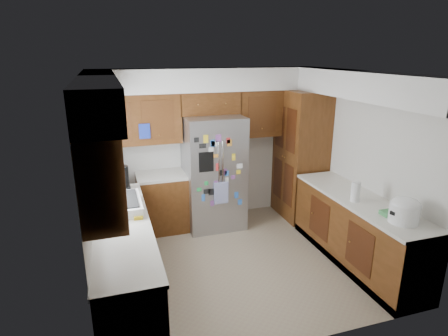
{
  "coord_description": "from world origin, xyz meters",
  "views": [
    {
      "loc": [
        -1.55,
        -4.23,
        2.73
      ],
      "look_at": [
        -0.1,
        0.35,
        1.24
      ],
      "focal_mm": 30.0,
      "sensor_mm": 36.0,
      "label": 1
    }
  ],
  "objects": [
    {
      "name": "fridge_top_items",
      "position": [
        0.02,
        1.45,
        2.27
      ],
      "size": [
        0.78,
        0.28,
        0.28
      ],
      "color": "#0E399E",
      "rests_on": "bridge_cabinet"
    },
    {
      "name": "room_shell",
      "position": [
        -0.11,
        0.36,
        1.82
      ],
      "size": [
        3.64,
        3.24,
        2.52
      ],
      "color": "beige",
      "rests_on": "ground"
    },
    {
      "name": "left_counter_clutter",
      "position": [
        -1.47,
        0.84,
        1.05
      ],
      "size": [
        0.34,
        0.86,
        0.38
      ],
      "color": "black",
      "rests_on": "left_counter_run"
    },
    {
      "name": "paper_towel",
      "position": [
        1.36,
        -0.53,
        1.05
      ],
      "size": [
        0.11,
        0.11,
        0.25
      ],
      "primitive_type": "cylinder",
      "color": "white",
      "rests_on": "right_counter_run"
    },
    {
      "name": "pantry",
      "position": [
        1.5,
        1.15,
        1.07
      ],
      "size": [
        0.6,
        0.9,
        2.15
      ],
      "primitive_type": "cube",
      "color": "#47270D",
      "rests_on": "ground"
    },
    {
      "name": "sink_assembly",
      "position": [
        -1.5,
        0.1,
        0.99
      ],
      "size": [
        0.52,
        0.72,
        0.37
      ],
      "color": "white",
      "rests_on": "left_counter_run"
    },
    {
      "name": "floor",
      "position": [
        0.0,
        0.0,
        0.0
      ],
      "size": [
        3.6,
        3.6,
        0.0
      ],
      "primitive_type": "plane",
      "color": "gray",
      "rests_on": "ground"
    },
    {
      "name": "fridge",
      "position": [
        -0.0,
        1.2,
        0.9
      ],
      "size": [
        0.9,
        0.79,
        1.8
      ],
      "color": "#96959A",
      "rests_on": "ground"
    },
    {
      "name": "right_counter_run",
      "position": [
        1.5,
        -0.47,
        0.42
      ],
      "size": [
        0.63,
        2.25,
        0.92
      ],
      "color": "#47270D",
      "rests_on": "ground"
    },
    {
      "name": "bridge_cabinet",
      "position": [
        0.0,
        1.43,
        1.98
      ],
      "size": [
        0.96,
        0.34,
        0.35
      ],
      "primitive_type": "cube",
      "color": "#47270D",
      "rests_on": "fridge"
    },
    {
      "name": "left_counter_run",
      "position": [
        -1.36,
        0.03,
        0.43
      ],
      "size": [
        1.36,
        3.2,
        0.92
      ],
      "color": "#47270D",
      "rests_on": "ground"
    },
    {
      "name": "rice_cooker",
      "position": [
        1.5,
        -1.21,
        1.07
      ],
      "size": [
        0.33,
        0.33,
        0.29
      ],
      "color": "white",
      "rests_on": "right_counter_run"
    }
  ]
}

